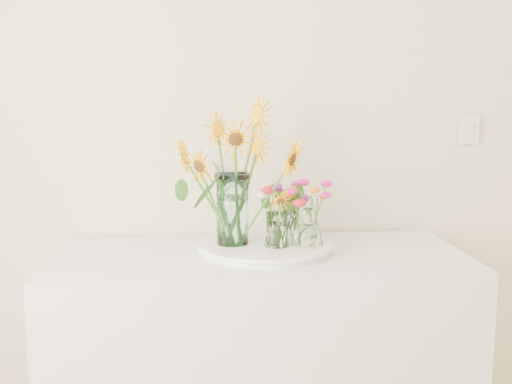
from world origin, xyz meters
TOP-DOWN VIEW (x-y plane):
  - counter at (-0.34, 1.93)m, footprint 1.40×0.60m
  - tray at (-0.32, 1.97)m, footprint 0.44×0.44m
  - mason_jar at (-0.43, 1.96)m, footprint 0.13×0.13m
  - sunflower_bouquet at (-0.43, 1.96)m, footprint 0.79×0.79m
  - small_vase_a at (-0.28, 1.91)m, footprint 0.10×0.10m
  - wildflower_posy_a at (-0.28, 1.91)m, footprint 0.19×0.19m
  - small_vase_b at (-0.18, 1.92)m, footprint 0.11×0.11m
  - wildflower_posy_b at (-0.18, 1.92)m, footprint 0.22×0.22m
  - small_vase_c at (-0.22, 2.08)m, footprint 0.10×0.10m
  - wildflower_posy_c at (-0.22, 2.08)m, footprint 0.21×0.21m

SIDE VIEW (x-z plane):
  - counter at x=-0.34m, z-range 0.00..0.90m
  - tray at x=-0.32m, z-range 0.90..0.92m
  - small_vase_a at x=-0.28m, z-range 0.93..1.05m
  - small_vase_c at x=-0.22m, z-range 0.93..1.05m
  - small_vase_b at x=-0.18m, z-range 0.93..1.06m
  - wildflower_posy_a at x=-0.28m, z-range 0.93..1.14m
  - wildflower_posy_c at x=-0.22m, z-range 0.93..1.14m
  - wildflower_posy_b at x=-0.18m, z-range 0.93..1.15m
  - mason_jar at x=-0.43m, z-range 0.93..1.18m
  - sunflower_bouquet at x=-0.43m, z-range 0.93..1.43m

